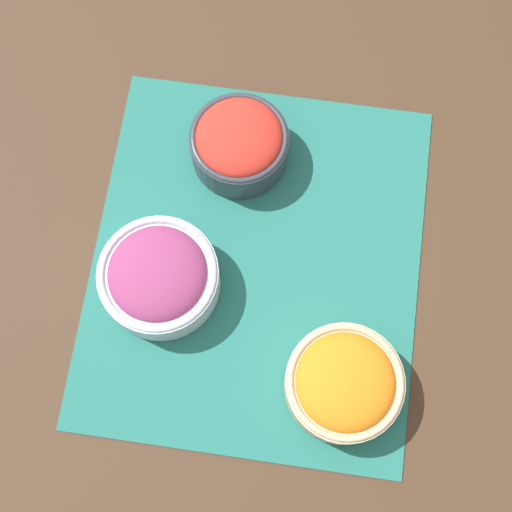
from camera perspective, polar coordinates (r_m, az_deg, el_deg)
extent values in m
plane|color=#422D1E|center=(0.99, 0.00, -0.55)|extent=(3.00, 3.00, 0.00)
cube|color=#236B60|center=(0.99, 0.00, -0.52)|extent=(0.52, 0.45, 0.00)
cylinder|color=#C6B28E|center=(0.93, 6.98, -10.14)|extent=(0.15, 0.15, 0.05)
torus|color=#C6B28E|center=(0.91, 7.17, -9.96)|extent=(0.15, 0.15, 0.01)
ellipsoid|color=orange|center=(0.91, 7.17, -9.96)|extent=(0.13, 0.13, 0.04)
cylinder|color=#333842|center=(1.01, -1.33, 8.76)|extent=(0.14, 0.14, 0.06)
torus|color=#333842|center=(0.99, -1.37, 9.46)|extent=(0.14, 0.14, 0.01)
ellipsoid|color=red|center=(0.99, -1.37, 9.46)|extent=(0.12, 0.12, 0.04)
cylinder|color=silver|center=(0.96, -7.68, -1.81)|extent=(0.16, 0.16, 0.05)
torus|color=silver|center=(0.93, -7.90, -1.40)|extent=(0.16, 0.16, 0.01)
ellipsoid|color=#93386B|center=(0.93, -7.90, -1.40)|extent=(0.13, 0.13, 0.04)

